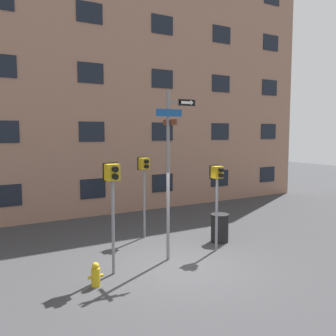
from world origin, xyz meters
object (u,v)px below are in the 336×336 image
Objects in this scene: street_sign_pole at (170,162)px; pedestrian_signal_across at (144,175)px; trash_bin at (220,228)px; pedestrian_signal_left at (113,187)px; fire_hydrant at (96,275)px; pedestrian_signal_right at (217,185)px.

street_sign_pole is 2.47m from pedestrian_signal_across.
pedestrian_signal_left is at bearing -168.79° from trash_bin.
pedestrian_signal_left is at bearing -130.77° from pedestrian_signal_across.
pedestrian_signal_across is at bearing 80.68° from street_sign_pole.
street_sign_pole is 8.15× the size of fire_hydrant.
street_sign_pole is at bearing -99.32° from pedestrian_signal_across.
pedestrian_signal_right is 2.70m from pedestrian_signal_across.
pedestrian_signal_right is at bearing -62.19° from pedestrian_signal_across.
street_sign_pole is 1.72× the size of pedestrian_signal_across.
pedestrian_signal_left is 2.16m from fire_hydrant.
trash_bin is at bearing 11.21° from pedestrian_signal_left.
pedestrian_signal_across is (2.20, 2.56, -0.10)m from pedestrian_signal_left.
pedestrian_signal_across is (-1.26, 2.39, 0.12)m from pedestrian_signal_right.
pedestrian_signal_across is 4.61m from fire_hydrant.
pedestrian_signal_left is 1.03× the size of pedestrian_signal_across.
pedestrian_signal_right is (3.46, 0.17, -0.23)m from pedestrian_signal_left.
pedestrian_signal_right reaches higher than fire_hydrant.
pedestrian_signal_across is 3.09m from trash_bin.
pedestrian_signal_right is 0.95× the size of pedestrian_signal_across.
pedestrian_signal_right is at bearing 9.43° from fire_hydrant.
street_sign_pole is at bearing -164.98° from trash_bin.
street_sign_pole is at bearing 6.27° from pedestrian_signal_left.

